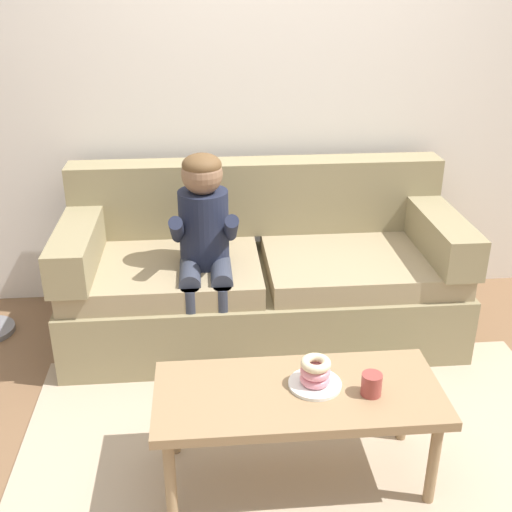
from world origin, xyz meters
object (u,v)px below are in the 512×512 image
Objects in this scene: coffee_table at (298,400)px; person_child at (204,239)px; mug at (371,384)px; toy_controller at (380,399)px; donut at (315,379)px; couch at (261,276)px.

person_child is at bearing 109.05° from coffee_table.
person_child is at bearing 120.61° from mug.
coffee_table is 12.51× the size of mug.
mug reaches higher than toy_controller.
coffee_table is at bearing -159.25° from donut.
mug is at bearing -19.26° from donut.
person_child reaches higher than coffee_table.
couch is 23.93× the size of mug.
mug is 0.40× the size of toy_controller.
person_child reaches higher than donut.
mug reaches higher than coffee_table.
toy_controller is (0.48, 0.45, -0.37)m from coffee_table.
couch reaches higher than coffee_table.
donut is at bearing 20.75° from coffee_table.
person_child is 1.19m from toy_controller.
toy_controller is (0.21, 0.49, -0.46)m from mug.
couch reaches higher than donut.
donut is (0.10, -1.18, 0.13)m from couch.
donut is at bearing -131.21° from toy_controller.
mug is at bearing -76.30° from couch.
person_child is 12.24× the size of mug.
mug is (0.30, -1.25, 0.15)m from couch.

